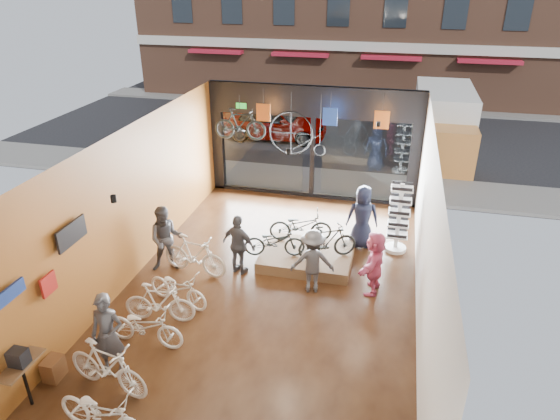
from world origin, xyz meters
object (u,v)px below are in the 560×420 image
(floor_bike_3, at_px, (159,303))
(floor_bike_5, at_px, (194,255))
(display_platform, at_px, (307,257))
(floor_bike_4, at_px, (178,288))
(customer_4, at_px, (362,217))
(customer_5, at_px, (374,263))
(customer_2, at_px, (239,245))
(penny_farthing, at_px, (300,135))
(floor_bike_1, at_px, (107,367))
(floor_bike_2, at_px, (145,326))
(sunglasses_rack, at_px, (399,218))
(customer_1, at_px, (166,239))
(hung_bike, at_px, (240,124))
(display_bike_mid, at_px, (327,241))
(floor_bike_0, at_px, (102,412))
(customer_0, at_px, (108,335))
(box_truck, at_px, (443,127))
(customer_3, at_px, (313,261))
(display_bike_right, at_px, (301,226))
(street_car, at_px, (273,121))
(display_bike_left, at_px, (275,241))

(floor_bike_3, distance_m, floor_bike_5, 1.99)
(floor_bike_5, distance_m, display_platform, 2.98)
(floor_bike_4, relative_size, display_platform, 0.68)
(customer_4, bearing_deg, customer_5, 94.17)
(customer_2, xyz_separation_m, penny_farthing, (0.73, 4.08, 1.69))
(floor_bike_1, height_order, customer_2, customer_2)
(floor_bike_2, relative_size, sunglasses_rack, 0.85)
(customer_1, relative_size, hung_bike, 1.13)
(display_bike_mid, xyz_separation_m, penny_farthing, (-1.42, 3.31, 1.73))
(floor_bike_0, bearing_deg, display_platform, -11.88)
(customer_0, bearing_deg, floor_bike_1, -74.82)
(customer_5, bearing_deg, sunglasses_rack, 175.49)
(box_truck, height_order, display_bike_mid, box_truck)
(customer_3, bearing_deg, floor_bike_3, 20.82)
(floor_bike_5, xyz_separation_m, customer_3, (3.05, -0.04, 0.28))
(sunglasses_rack, bearing_deg, display_bike_right, 177.61)
(sunglasses_rack, bearing_deg, customer_0, -146.06)
(customer_0, xyz_separation_m, customer_4, (4.25, 6.04, 0.04))
(sunglasses_rack, bearing_deg, customer_3, -143.55)
(customer_3, bearing_deg, street_car, -83.04)
(customer_5, distance_m, sunglasses_rack, 2.21)
(customer_3, bearing_deg, display_platform, -85.43)
(floor_bike_3, height_order, customer_3, customer_3)
(floor_bike_0, xyz_separation_m, customer_1, (-1.15, 5.02, 0.43))
(floor_bike_2, xyz_separation_m, penny_farthing, (1.80, 7.15, 2.05))
(floor_bike_4, distance_m, display_bike_right, 3.87)
(floor_bike_2, distance_m, customer_5, 5.41)
(floor_bike_3, height_order, customer_4, customer_4)
(customer_3, relative_size, customer_5, 1.02)
(display_bike_mid, xyz_separation_m, customer_4, (0.77, 1.33, 0.15))
(floor_bike_0, height_order, floor_bike_4, floor_bike_0)
(customer_3, bearing_deg, box_truck, -119.81)
(customer_5, bearing_deg, customer_1, -78.98)
(floor_bike_2, relative_size, display_platform, 0.71)
(floor_bike_0, bearing_deg, customer_1, 21.35)
(floor_bike_2, height_order, floor_bike_5, floor_bike_5)
(customer_5, bearing_deg, floor_bike_5, -78.06)
(sunglasses_rack, xyz_separation_m, hung_bike, (-4.87, 1.32, 1.92))
(floor_bike_2, distance_m, display_bike_left, 4.08)
(floor_bike_0, distance_m, floor_bike_2, 2.25)
(street_car, xyz_separation_m, display_bike_left, (2.72, -10.68, -0.12))
(display_bike_left, relative_size, sunglasses_rack, 0.79)
(floor_bike_4, distance_m, display_bike_left, 2.81)
(display_bike_mid, bearing_deg, floor_bike_1, 121.26)
(floor_bike_3, distance_m, customer_0, 1.71)
(floor_bike_2, relative_size, display_bike_left, 1.08)
(street_car, bearing_deg, customer_5, -154.72)
(floor_bike_1, height_order, sunglasses_rack, sunglasses_rack)
(display_bike_mid, height_order, customer_5, customer_5)
(display_bike_left, bearing_deg, hung_bike, 18.77)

